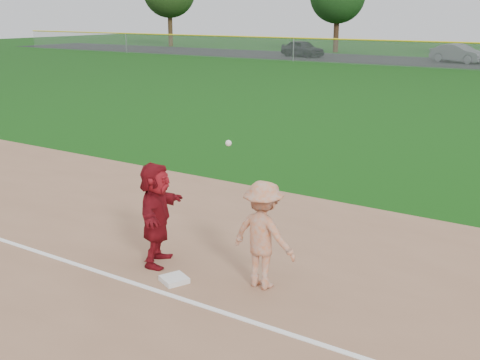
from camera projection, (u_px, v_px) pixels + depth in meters
The scene contains 7 objects.
ground at pixel (190, 275), 10.06m from camera, with size 160.00×160.00×0.00m, color #10430D.
foul_line at pixel (159, 291), 9.41m from camera, with size 60.00×0.10×0.01m, color white.
first_base at pixel (174, 279), 9.74m from camera, with size 0.39×0.39×0.09m, color white.
base_runner at pixel (156, 214), 10.24m from camera, with size 1.68×0.53×1.81m, color maroon.
car_left at pixel (302, 48), 57.59m from camera, with size 1.86×4.62×1.58m, color black.
car_mid at pixel (459, 53), 50.89m from camera, with size 1.66×4.76×1.57m, color #5A5D62.
first_base_play at pixel (263, 235), 9.39m from camera, with size 1.17×0.71×2.34m.
Camera 1 is at (5.81, -7.24, 4.26)m, focal length 45.00 mm.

